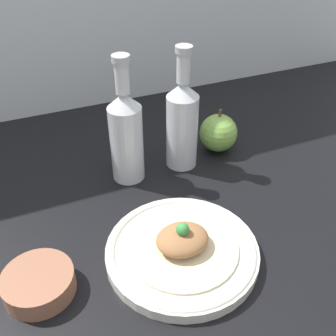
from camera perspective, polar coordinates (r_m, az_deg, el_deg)
ground_plane at (r=71.30cm, az=-0.17°, el=-10.16°), size 180.00×110.00×4.00cm
plate at (r=65.11cm, az=2.35°, el=-11.82°), size 24.77×24.77×2.31cm
plated_food at (r=63.62cm, az=2.40°, el=-10.60°), size 18.12×18.12×5.21cm
cider_bottle_left at (r=76.51cm, az=-6.10°, el=4.95°), size 6.53×6.53×25.78cm
cider_bottle_right at (r=80.16cm, az=2.07°, el=6.70°), size 6.53×6.53×25.78cm
apple at (r=88.68cm, az=7.32°, el=5.09°), size 8.46×8.46×10.07cm
dipping_bowl at (r=63.25cm, az=-18.25°, el=-15.58°), size 10.67×10.67×3.41cm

